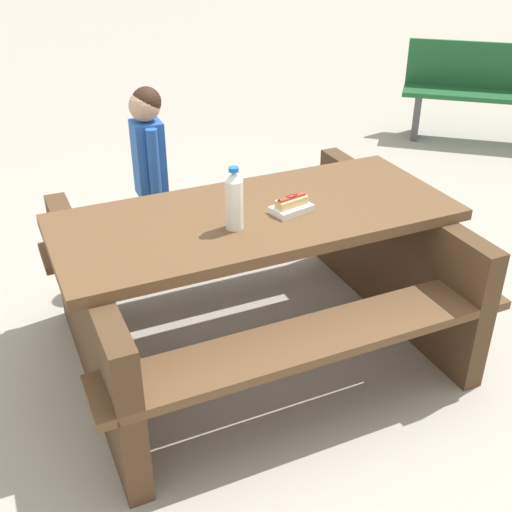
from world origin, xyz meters
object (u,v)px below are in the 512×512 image
object	(u,v)px
hotdog_tray	(291,205)
park_bench_near	(489,91)
child_in_coat	(149,159)
soda_bottle	(234,200)
picnic_table	(256,271)

from	to	relation	value
hotdog_tray	park_bench_near	distance (m)	3.71
hotdog_tray	child_in_coat	world-z (taller)	child_in_coat
hotdog_tray	soda_bottle	bearing A→B (deg)	-176.06
soda_bottle	child_in_coat	size ratio (longest dim) A/B	0.25
picnic_table	soda_bottle	world-z (taller)	soda_bottle
soda_bottle	hotdog_tray	size ratio (longest dim) A/B	1.42
child_in_coat	soda_bottle	bearing A→B (deg)	-89.81
park_bench_near	child_in_coat	bearing A→B (deg)	-166.88
park_bench_near	hotdog_tray	bearing A→B (deg)	-150.28
picnic_table	hotdog_tray	distance (m)	0.37
child_in_coat	park_bench_near	bearing A→B (deg)	13.12
hotdog_tray	child_in_coat	bearing A→B (deg)	106.30
picnic_table	child_in_coat	bearing A→B (deg)	99.43
child_in_coat	park_bench_near	world-z (taller)	child_in_coat
hotdog_tray	child_in_coat	size ratio (longest dim) A/B	0.17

